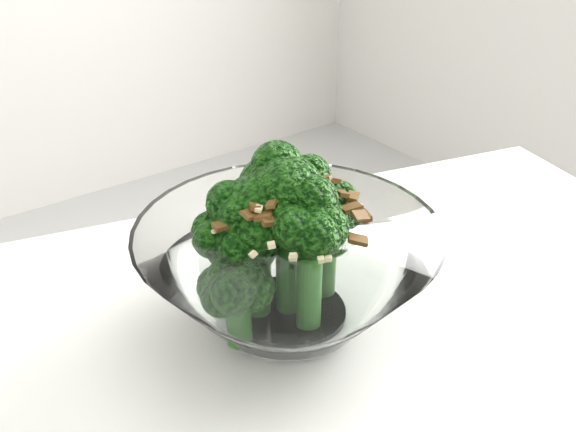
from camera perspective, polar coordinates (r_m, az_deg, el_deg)
broccoli_dish at (r=0.50m, az=-0.16°, el=-4.13°), size 0.24×0.24×0.15m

